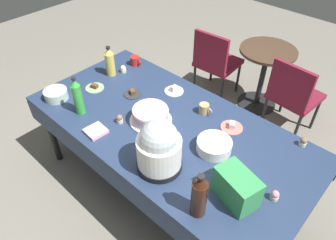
% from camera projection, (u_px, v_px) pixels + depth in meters
% --- Properties ---
extents(ground, '(9.00, 9.00, 0.00)m').
position_uv_depth(ground, '(168.00, 187.00, 2.83)').
color(ground, slate).
extents(potluck_table, '(2.20, 1.10, 0.75)m').
position_uv_depth(potluck_table, '(168.00, 131.00, 2.38)').
color(potluck_table, navy).
rests_on(potluck_table, ground).
extents(frosted_layer_cake, '(0.32, 0.32, 0.11)m').
position_uv_depth(frosted_layer_cake, '(151.00, 115.00, 2.34)').
color(frosted_layer_cake, silver).
rests_on(frosted_layer_cake, potluck_table).
extents(slow_cooker, '(0.29, 0.29, 0.37)m').
position_uv_depth(slow_cooker, '(159.00, 147.00, 1.92)').
color(slow_cooker, black).
rests_on(slow_cooker, potluck_table).
extents(glass_salad_bowl, '(0.19, 0.19, 0.08)m').
position_uv_depth(glass_salad_bowl, '(56.00, 94.00, 2.56)').
color(glass_salad_bowl, '#B2C6BC').
rests_on(glass_salad_bowl, potluck_table).
extents(ceramic_snack_bowl, '(0.24, 0.24, 0.08)m').
position_uv_depth(ceramic_snack_bowl, '(214.00, 146.00, 2.12)').
color(ceramic_snack_bowl, silver).
rests_on(ceramic_snack_bowl, potluck_table).
extents(dessert_plate_charcoal, '(0.15, 0.15, 0.05)m').
position_uv_depth(dessert_plate_charcoal, '(133.00, 93.00, 2.62)').
color(dessert_plate_charcoal, '#2D2D33').
rests_on(dessert_plate_charcoal, potluck_table).
extents(dessert_plate_white, '(0.16, 0.16, 0.05)m').
position_uv_depth(dessert_plate_white, '(174.00, 90.00, 2.65)').
color(dessert_plate_white, white).
rests_on(dessert_plate_white, potluck_table).
extents(dessert_plate_sage, '(0.16, 0.16, 0.04)m').
position_uv_depth(dessert_plate_sage, '(95.00, 87.00, 2.69)').
color(dessert_plate_sage, '#8CA87F').
rests_on(dessert_plate_sage, potluck_table).
extents(dessert_plate_coral, '(0.16, 0.16, 0.05)m').
position_uv_depth(dessert_plate_coral, '(232.00, 127.00, 2.31)').
color(dessert_plate_coral, '#E07266').
rests_on(dessert_plate_coral, potluck_table).
extents(cupcake_mint, '(0.05, 0.05, 0.07)m').
position_uv_depth(cupcake_mint, '(303.00, 142.00, 2.16)').
color(cupcake_mint, beige).
rests_on(cupcake_mint, potluck_table).
extents(cupcake_vanilla, '(0.05, 0.05, 0.07)m').
position_uv_depth(cupcake_vanilla, '(275.00, 195.00, 1.83)').
color(cupcake_vanilla, beige).
rests_on(cupcake_vanilla, potluck_table).
extents(cupcake_cocoa, '(0.05, 0.05, 0.07)m').
position_uv_depth(cupcake_cocoa, '(119.00, 119.00, 2.34)').
color(cupcake_cocoa, beige).
rests_on(cupcake_cocoa, potluck_table).
extents(cupcake_lemon, '(0.05, 0.05, 0.07)m').
position_uv_depth(cupcake_lemon, '(123.00, 69.00, 2.86)').
color(cupcake_lemon, beige).
rests_on(cupcake_lemon, potluck_table).
extents(soda_bottle_lime_soda, '(0.07, 0.07, 0.32)m').
position_uv_depth(soda_bottle_lime_soda, '(78.00, 97.00, 2.35)').
color(soda_bottle_lime_soda, green).
rests_on(soda_bottle_lime_soda, potluck_table).
extents(soda_bottle_cola, '(0.09, 0.09, 0.32)m').
position_uv_depth(soda_bottle_cola, '(199.00, 196.00, 1.69)').
color(soda_bottle_cola, '#33190F').
rests_on(soda_bottle_cola, potluck_table).
extents(soda_bottle_ginger_ale, '(0.08, 0.08, 0.28)m').
position_uv_depth(soda_bottle_ginger_ale, '(110.00, 62.00, 2.77)').
color(soda_bottle_ginger_ale, gold).
rests_on(soda_bottle_ginger_ale, potluck_table).
extents(coffee_mug_red, '(0.13, 0.09, 0.08)m').
position_uv_depth(coffee_mug_red, '(135.00, 61.00, 2.96)').
color(coffee_mug_red, '#B2231E').
rests_on(coffee_mug_red, potluck_table).
extents(coffee_mug_tan, '(0.12, 0.08, 0.08)m').
position_uv_depth(coffee_mug_tan, '(204.00, 109.00, 2.42)').
color(coffee_mug_tan, tan).
rests_on(coffee_mug_tan, potluck_table).
extents(soda_carton, '(0.29, 0.22, 0.20)m').
position_uv_depth(soda_carton, '(237.00, 187.00, 1.79)').
color(soda_carton, '#338C4C').
rests_on(soda_carton, potluck_table).
extents(paper_napkin_stack, '(0.15, 0.15, 0.02)m').
position_uv_depth(paper_napkin_stack, '(96.00, 131.00, 2.27)').
color(paper_napkin_stack, pink).
rests_on(paper_napkin_stack, potluck_table).
extents(maroon_chair_left, '(0.47, 0.47, 0.85)m').
position_uv_depth(maroon_chair_left, '(215.00, 60.00, 3.55)').
color(maroon_chair_left, maroon).
rests_on(maroon_chair_left, ground).
extents(maroon_chair_right, '(0.48, 0.48, 0.85)m').
position_uv_depth(maroon_chair_right, '(293.00, 94.00, 3.07)').
color(maroon_chair_right, maroon).
rests_on(maroon_chair_right, ground).
extents(round_cafe_table, '(0.60, 0.60, 0.72)m').
position_uv_depth(round_cafe_table, '(264.00, 68.00, 3.42)').
color(round_cafe_table, '#473323').
rests_on(round_cafe_table, ground).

